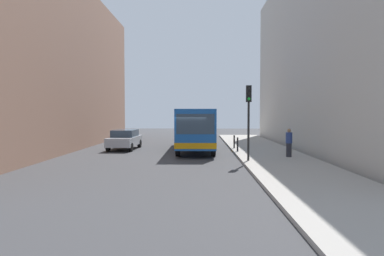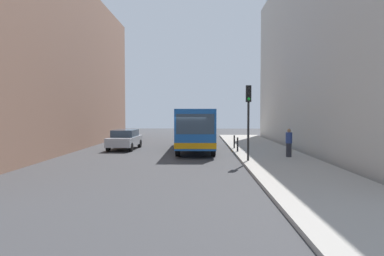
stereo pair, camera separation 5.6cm
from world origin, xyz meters
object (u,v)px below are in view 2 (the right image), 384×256
(car_beside_bus, at_px, (125,139))
(bollard_mid, at_px, (234,142))
(traffic_light, at_px, (248,108))
(pedestrian_near_signal, at_px, (289,143))
(bus, at_px, (196,127))
(bollard_near, at_px, (238,144))
(car_behind_bus, at_px, (194,132))

(car_beside_bus, height_order, bollard_mid, car_beside_bus)
(traffic_light, xyz_separation_m, pedestrian_near_signal, (2.63, 1.69, -2.02))
(traffic_light, bearing_deg, bollard_mid, 90.83)
(bus, bearing_deg, bollard_near, 137.50)
(traffic_light, distance_m, bollard_mid, 7.29)
(car_behind_bus, height_order, bollard_mid, car_behind_bus)
(traffic_light, bearing_deg, pedestrian_near_signal, 32.75)
(traffic_light, bearing_deg, bollard_near, 91.26)
(traffic_light, bearing_deg, bus, 112.33)
(bollard_near, bearing_deg, bollard_mid, 90.00)
(car_behind_bus, relative_size, pedestrian_near_signal, 2.66)
(bus, distance_m, car_beside_bus, 5.48)
(car_beside_bus, bearing_deg, bollard_mid, 179.61)
(pedestrian_near_signal, bearing_deg, bollard_near, -81.71)
(traffic_light, xyz_separation_m, bollard_mid, (-0.10, 6.89, -2.38))
(bollard_near, relative_size, pedestrian_near_signal, 0.57)
(bollard_near, distance_m, pedestrian_near_signal, 3.97)
(bollard_near, bearing_deg, car_behind_bus, 104.50)
(pedestrian_near_signal, bearing_deg, bollard_mid, -97.70)
(car_beside_bus, bearing_deg, bollard_near, 163.93)
(car_behind_bus, xyz_separation_m, bollard_mid, (3.16, -9.88, -0.16))
(car_beside_bus, bearing_deg, car_behind_bus, -115.94)
(pedestrian_near_signal, bearing_deg, bus, -79.78)
(bus, relative_size, pedestrian_near_signal, 6.58)
(car_behind_bus, xyz_separation_m, bollard_near, (3.16, -12.22, -0.16))
(car_behind_bus, relative_size, bollard_mid, 4.68)
(car_behind_bus, relative_size, traffic_light, 1.09)
(car_beside_bus, relative_size, traffic_light, 1.09)
(car_beside_bus, height_order, traffic_light, traffic_light)
(bus, distance_m, bollard_near, 3.98)
(car_beside_bus, distance_m, traffic_light, 11.25)
(car_behind_bus, bearing_deg, bollard_near, 106.13)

